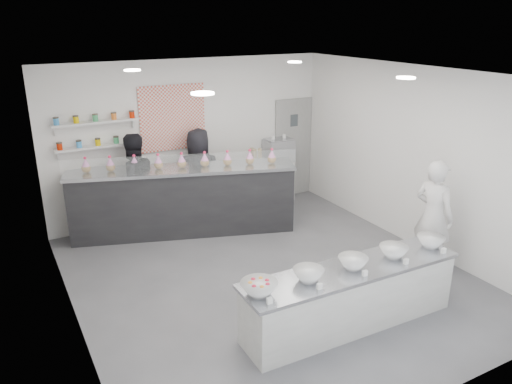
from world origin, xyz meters
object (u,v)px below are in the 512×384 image
espresso_machine (279,150)px  staff_left (134,184)px  back_bar (184,201)px  prep_counter (350,297)px  woman_prep (433,216)px  staff_right (199,175)px  espresso_ledge (267,183)px

espresso_machine → staff_left: staff_left is taller
back_bar → prep_counter: bearing=-59.6°
woman_prep → espresso_machine: bearing=-2.0°
back_bar → espresso_machine: (2.34, 0.60, 0.49)m
prep_counter → back_bar: (-0.79, 3.72, 0.21)m
prep_counter → espresso_machine: bearing=71.3°
staff_right → back_bar: bearing=65.3°
espresso_ledge → espresso_machine: size_ratio=2.04×
espresso_ledge → staff_left: staff_left is taller
back_bar → espresso_ledge: (2.06, 0.60, -0.17)m
espresso_machine → woman_prep: woman_prep is taller
espresso_ledge → prep_counter: bearing=-106.4°
back_bar → woman_prep: woman_prep is taller
woman_prep → prep_counter: bearing=97.3°
back_bar → staff_left: staff_left is taller
espresso_ledge → espresso_machine: bearing=0.0°
prep_counter → staff_right: staff_right is taller
back_bar → espresso_machine: size_ratio=6.75×
espresso_machine → staff_left: 3.11m
espresso_machine → staff_left: (-3.10, -0.18, -0.19)m
staff_left → espresso_machine: bearing=177.0°
prep_counter → staff_left: staff_left is taller
staff_right → espresso_ledge: bearing=-149.1°
woman_prep → staff_left: 5.03m
prep_counter → espresso_ledge: bearing=74.6°
prep_counter → back_bar: 3.81m
espresso_machine → staff_right: staff_right is taller
woman_prep → staff_left: bearing=36.0°
woman_prep → staff_right: staff_right is taller
espresso_machine → staff_left: bearing=-176.7°
espresso_ledge → espresso_machine: 0.72m
prep_counter → woman_prep: (2.02, 0.60, 0.48)m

